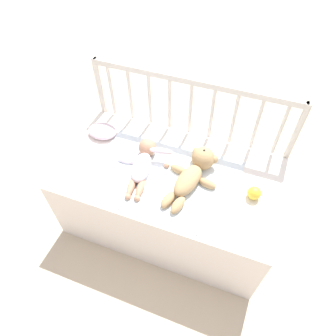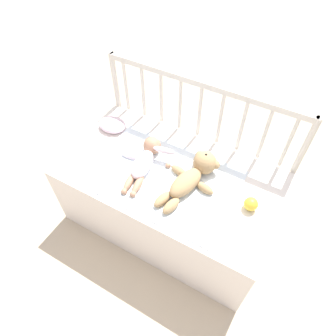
{
  "view_description": "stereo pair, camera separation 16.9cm",
  "coord_description": "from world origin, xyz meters",
  "px_view_note": "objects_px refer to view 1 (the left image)",
  "views": [
    {
      "loc": [
        0.38,
        -1.03,
        1.87
      ],
      "look_at": [
        0.0,
        -0.01,
        0.58
      ],
      "focal_mm": 32.0,
      "sensor_mm": 36.0,
      "label": 1
    },
    {
      "loc": [
        0.53,
        -0.96,
        1.87
      ],
      "look_at": [
        0.0,
        -0.01,
        0.58
      ],
      "focal_mm": 32.0,
      "sensor_mm": 36.0,
      "label": 2
    }
  ],
  "objects_px": {
    "toy_ball": "(254,193)",
    "teddy_bear": "(194,172)",
    "small_pillow": "(102,131)",
    "baby": "(143,163)"
  },
  "relations": [
    {
      "from": "toy_ball",
      "to": "teddy_bear",
      "type": "bearing_deg",
      "value": 177.97
    },
    {
      "from": "toy_ball",
      "to": "small_pillow",
      "type": "distance_m",
      "value": 1.02
    },
    {
      "from": "baby",
      "to": "toy_ball",
      "type": "relative_size",
      "value": 5.57
    },
    {
      "from": "teddy_bear",
      "to": "baby",
      "type": "bearing_deg",
      "value": -174.24
    },
    {
      "from": "baby",
      "to": "toy_ball",
      "type": "height_order",
      "value": "baby"
    },
    {
      "from": "toy_ball",
      "to": "small_pillow",
      "type": "xyz_separation_m",
      "value": [
        -1.0,
        0.15,
        -0.01
      ]
    },
    {
      "from": "baby",
      "to": "toy_ball",
      "type": "distance_m",
      "value": 0.65
    },
    {
      "from": "teddy_bear",
      "to": "small_pillow",
      "type": "bearing_deg",
      "value": 168.28
    },
    {
      "from": "teddy_bear",
      "to": "small_pillow",
      "type": "distance_m",
      "value": 0.67
    },
    {
      "from": "teddy_bear",
      "to": "toy_ball",
      "type": "bearing_deg",
      "value": -2.03
    }
  ]
}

